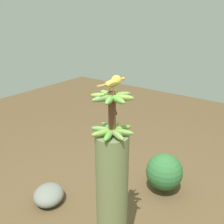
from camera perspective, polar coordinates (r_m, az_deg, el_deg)
banana_tree at (r=1.82m, az=0.00°, el=-18.92°), size 0.21×0.21×0.97m
banana_bunch at (r=1.50m, az=0.01°, el=-0.45°), size 0.26×0.26×0.27m
perched_bird at (r=1.45m, az=0.42°, el=6.57°), size 0.07×0.21×0.09m
tropical_shrub at (r=2.59m, az=11.41°, el=-12.74°), size 0.35×0.35×0.40m
garden_rock at (r=2.58m, az=-13.74°, el=-17.26°), size 0.41×0.42×0.16m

